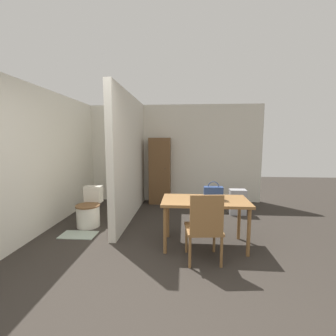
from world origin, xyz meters
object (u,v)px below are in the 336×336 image
(dining_table, at_px, (205,205))
(wooden_cabinet, at_px, (160,171))
(handbag, at_px, (213,193))
(space_heater, at_px, (237,202))
(wooden_chair, at_px, (204,226))
(toilet, at_px, (89,211))

(dining_table, height_order, wooden_cabinet, wooden_cabinet)
(dining_table, xyz_separation_m, handbag, (0.12, -0.01, 0.18))
(space_heater, bearing_deg, handbag, -115.20)
(dining_table, bearing_deg, wooden_cabinet, 111.76)
(wooden_cabinet, bearing_deg, space_heater, -23.90)
(wooden_chair, distance_m, handbag, 0.60)
(space_heater, bearing_deg, wooden_chair, -113.81)
(toilet, height_order, handbag, handbag)
(toilet, xyz_separation_m, wooden_cabinet, (1.17, 1.63, 0.55))
(dining_table, distance_m, toilet, 2.23)
(wooden_chair, distance_m, toilet, 2.37)
(dining_table, relative_size, space_heater, 2.34)
(wooden_chair, xyz_separation_m, toilet, (-2.04, 1.18, -0.22))
(wooden_chair, height_order, handbag, handbag)
(handbag, distance_m, wooden_cabinet, 2.56)
(dining_table, distance_m, wooden_chair, 0.51)
(dining_table, relative_size, wooden_cabinet, 0.77)
(dining_table, xyz_separation_m, wooden_cabinet, (-0.93, 2.32, 0.19))
(wooden_cabinet, bearing_deg, handbag, -65.86)
(wooden_cabinet, bearing_deg, dining_table, -68.24)
(space_heater, bearing_deg, toilet, -163.94)
(wooden_chair, bearing_deg, handbag, 65.29)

